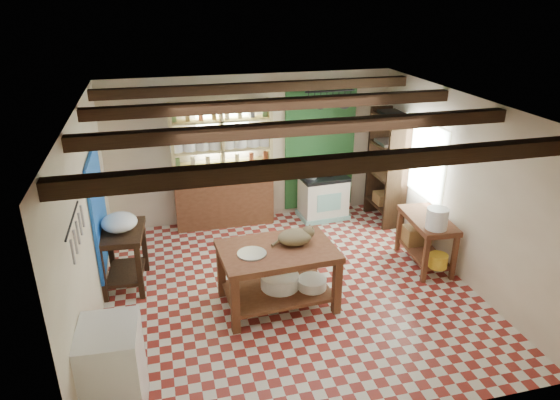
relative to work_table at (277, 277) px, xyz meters
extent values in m
cube|color=maroon|center=(0.24, 0.31, -0.43)|extent=(5.00, 5.00, 0.02)
cube|color=#404145|center=(0.24, 0.31, 2.18)|extent=(5.00, 5.00, 0.02)
cube|color=beige|center=(0.24, 2.81, 0.88)|extent=(5.00, 0.04, 2.60)
cube|color=beige|center=(0.24, -2.19, 0.88)|extent=(5.00, 0.04, 2.60)
cube|color=beige|center=(-2.26, 0.31, 0.88)|extent=(0.04, 5.00, 2.60)
cube|color=beige|center=(2.74, 0.31, 0.88)|extent=(0.04, 5.00, 2.60)
cube|color=#311E11|center=(0.24, 0.31, 2.06)|extent=(5.00, 3.80, 0.15)
cube|color=blue|center=(-2.23, 1.21, 0.68)|extent=(0.04, 1.40, 1.60)
cube|color=#215425|center=(1.49, 2.78, 0.83)|extent=(1.30, 0.04, 2.30)
cube|color=silver|center=(-0.26, 2.79, 1.28)|extent=(0.90, 0.02, 0.80)
cube|color=silver|center=(2.72, 1.31, 0.98)|extent=(0.02, 1.30, 1.20)
cube|color=black|center=(-2.20, -0.89, 1.36)|extent=(0.06, 0.90, 0.28)
cube|color=black|center=(1.49, 2.36, 1.76)|extent=(0.86, 0.12, 0.36)
cube|color=#CDB876|center=(-0.31, 2.62, 0.68)|extent=(1.70, 0.34, 2.20)
cube|color=#311E11|center=(2.52, 2.11, 0.58)|extent=(0.40, 0.86, 2.00)
cube|color=brown|center=(0.00, 0.00, 0.00)|extent=(1.53, 1.07, 0.83)
cube|color=silver|center=(1.47, 2.46, -0.01)|extent=(0.86, 0.61, 0.81)
cube|color=#311E11|center=(-1.96, 0.97, 0.02)|extent=(0.66, 0.90, 0.87)
cube|color=white|center=(-1.98, -1.42, 0.08)|extent=(0.59, 0.70, 1.00)
cube|color=brown|center=(2.42, 0.47, -0.03)|extent=(0.63, 1.12, 0.78)
ellipsoid|color=olive|center=(0.25, 0.06, 0.52)|extent=(0.51, 0.43, 0.20)
cylinder|color=#97979D|center=(-0.35, -0.07, 0.43)|extent=(0.39, 0.39, 0.02)
cylinder|color=white|center=(0.05, 0.05, -0.11)|extent=(0.54, 0.54, 0.18)
cylinder|color=white|center=(0.46, -0.07, -0.13)|extent=(0.41, 0.41, 0.14)
cylinder|color=#97979D|center=(1.22, 2.45, 0.52)|extent=(0.23, 0.23, 0.25)
cylinder|color=black|center=(1.57, 2.47, 0.49)|extent=(0.18, 0.18, 0.21)
ellipsoid|color=white|center=(-1.96, 0.97, 0.57)|extent=(0.52, 0.52, 0.24)
cylinder|color=white|center=(2.34, 0.13, 0.51)|extent=(0.33, 0.33, 0.30)
cube|color=olive|center=(2.44, 0.77, -0.08)|extent=(0.41, 0.34, 0.27)
cylinder|color=gold|center=(2.38, 0.03, -0.11)|extent=(0.29, 0.29, 0.20)
camera|label=1|loc=(-1.35, -5.46, 3.47)|focal=32.00mm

